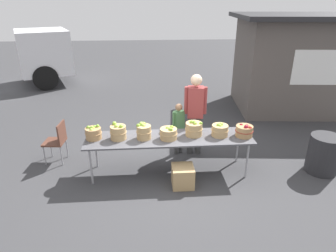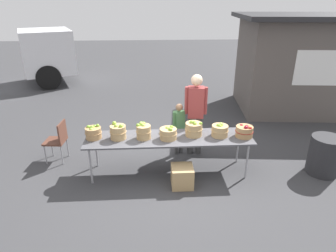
{
  "view_description": "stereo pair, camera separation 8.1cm",
  "coord_description": "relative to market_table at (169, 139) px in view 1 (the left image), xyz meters",
  "views": [
    {
      "loc": [
        -0.39,
        -4.91,
        3.13
      ],
      "look_at": [
        0.0,
        0.3,
        0.85
      ],
      "focal_mm": 31.33,
      "sensor_mm": 36.0,
      "label": 1
    },
    {
      "loc": [
        -0.31,
        -4.91,
        3.13
      ],
      "look_at": [
        0.0,
        0.3,
        0.85
      ],
      "focal_mm": 31.33,
      "sensor_mm": 36.0,
      "label": 2
    }
  ],
  "objects": [
    {
      "name": "apple_basket_green_0",
      "position": [
        -1.39,
        0.05,
        0.15
      ],
      "size": [
        0.31,
        0.31,
        0.26
      ],
      "color": "#A87F51",
      "rests_on": "market_table"
    },
    {
      "name": "apple_basket_green_3",
      "position": [
        -0.02,
        -0.05,
        0.14
      ],
      "size": [
        0.33,
        0.33,
        0.25
      ],
      "color": "tan",
      "rests_on": "market_table"
    },
    {
      "name": "apple_basket_green_2",
      "position": [
        -0.47,
        -0.01,
        0.18
      ],
      "size": [
        0.28,
        0.28,
        0.31
      ],
      "color": "tan",
      "rests_on": "market_table"
    },
    {
      "name": "apple_basket_green_1",
      "position": [
        -0.93,
        0.01,
        0.17
      ],
      "size": [
        0.31,
        0.31,
        0.31
      ],
      "color": "tan",
      "rests_on": "market_table"
    },
    {
      "name": "apple_basket_red_0",
      "position": [
        1.4,
        -0.05,
        0.14
      ],
      "size": [
        0.34,
        0.34,
        0.25
      ],
      "color": "#A87F51",
      "rests_on": "market_table"
    },
    {
      "name": "trash_barrel",
      "position": [
        2.97,
        -0.2,
        -0.34
      ],
      "size": [
        0.59,
        0.59,
        0.75
      ],
      "primitive_type": "cylinder",
      "color": "#262628",
      "rests_on": "ground"
    },
    {
      "name": "folding_chair",
      "position": [
        -2.23,
        0.59,
        -0.21
      ],
      "size": [
        0.43,
        0.43,
        0.86
      ],
      "rotation": [
        0.0,
        0.0,
        4.62
      ],
      "color": "brown",
      "rests_on": "ground"
    },
    {
      "name": "apple_basket_green_5",
      "position": [
        0.95,
        0.0,
        0.15
      ],
      "size": [
        0.32,
        0.32,
        0.26
      ],
      "color": "tan",
      "rests_on": "market_table"
    },
    {
      "name": "apple_basket_green_4",
      "position": [
        0.47,
        0.06,
        0.17
      ],
      "size": [
        0.33,
        0.33,
        0.3
      ],
      "color": "tan",
      "rests_on": "market_table"
    },
    {
      "name": "child_customer",
      "position": [
        0.26,
        0.75,
        -0.04
      ],
      "size": [
        0.28,
        0.23,
        1.14
      ],
      "rotation": [
        0.0,
        0.0,
        3.6
      ],
      "color": "#3F3F3F",
      "rests_on": "ground"
    },
    {
      "name": "ground_plane",
      "position": [
        0.0,
        0.0,
        -0.72
      ],
      "size": [
        40.0,
        40.0,
        0.0
      ],
      "primitive_type": "plane",
      "color": "#38383A"
    },
    {
      "name": "vendor_adult",
      "position": [
        0.6,
        0.73,
        0.32
      ],
      "size": [
        0.46,
        0.27,
        1.75
      ],
      "rotation": [
        0.0,
        0.0,
        3.03
      ],
      "color": "#3F3F3F",
      "rests_on": "ground"
    },
    {
      "name": "food_kiosk",
      "position": [
        3.94,
        3.47,
        0.67
      ],
      "size": [
        3.76,
        3.22,
        2.74
      ],
      "rotation": [
        0.0,
        0.0,
        -0.1
      ],
      "color": "#59514C",
      "rests_on": "ground"
    },
    {
      "name": "produce_crate",
      "position": [
        0.21,
        -0.47,
        -0.52
      ],
      "size": [
        0.39,
        0.39,
        0.39
      ],
      "primitive_type": "cube",
      "color": "tan",
      "rests_on": "ground"
    },
    {
      "name": "market_table",
      "position": [
        0.0,
        0.0,
        0.0
      ],
      "size": [
        3.1,
        0.76,
        0.75
      ],
      "color": "#4C4C51",
      "rests_on": "ground"
    }
  ]
}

